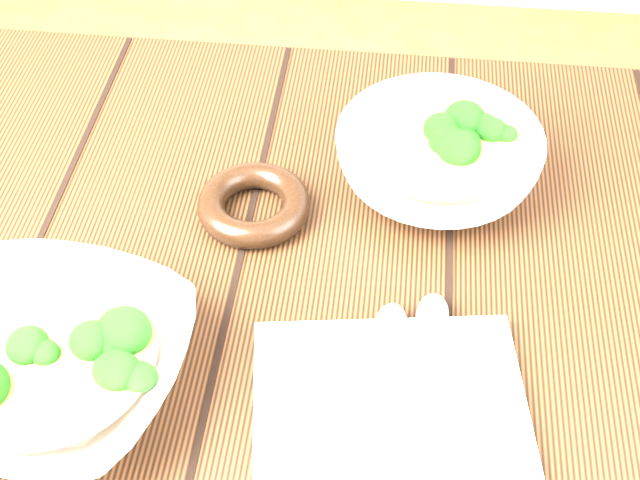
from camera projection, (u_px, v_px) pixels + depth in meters
table at (260, 372)px, 0.91m from camera, size 1.20×0.80×0.75m
soup_bowl_front at (49, 363)px, 0.73m from camera, size 0.26×0.26×0.07m
soup_bowl_back at (438, 158)px, 0.90m from camera, size 0.22×0.22×0.08m
trivet at (254, 204)px, 0.89m from camera, size 0.15×0.15×0.03m
napkin at (390, 411)px, 0.73m from camera, size 0.25×0.21×0.01m
spoon_left at (383, 359)px, 0.76m from camera, size 0.04×0.19×0.01m
spoon_right at (428, 349)px, 0.76m from camera, size 0.03×0.19×0.01m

